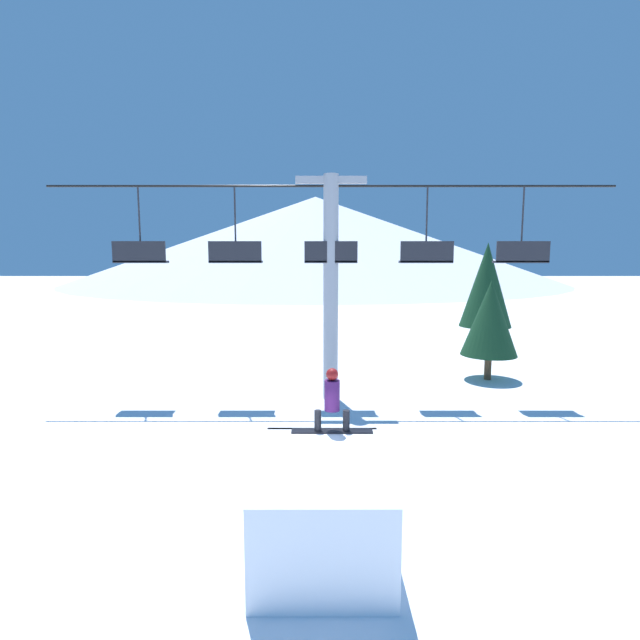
% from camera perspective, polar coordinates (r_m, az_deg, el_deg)
% --- Properties ---
extents(ground_plane, '(220.00, 220.00, 0.00)m').
position_cam_1_polar(ground_plane, '(9.45, -5.74, -25.14)').
color(ground_plane, white).
extents(mountain_ridge, '(86.89, 86.89, 15.54)m').
position_cam_1_polar(mountain_ridge, '(93.35, -0.70, 9.16)').
color(mountain_ridge, silver).
rests_on(mountain_ridge, ground_plane).
extents(snow_ramp, '(2.19, 3.25, 1.62)m').
position_cam_1_polar(snow_ramp, '(9.13, 0.10, -20.45)').
color(snow_ramp, white).
rests_on(snow_ramp, ground_plane).
extents(snowboarder, '(1.60, 0.30, 1.28)m').
position_cam_1_polar(snowboarder, '(9.89, 1.21, -9.22)').
color(snowboarder, black).
rests_on(snowboarder, snow_ramp).
extents(chairlift, '(19.19, 0.51, 7.78)m').
position_cam_1_polar(chairlift, '(17.23, 1.06, 5.59)').
color(chairlift, '#9E9EA3').
rests_on(chairlift, ground_plane).
extents(pine_tree_near, '(2.25, 2.25, 4.07)m').
position_cam_1_polar(pine_tree_near, '(21.27, 18.67, 0.20)').
color(pine_tree_near, '#4C3823').
rests_on(pine_tree_near, ground_plane).
extents(pine_tree_far, '(2.72, 2.72, 5.73)m').
position_cam_1_polar(pine_tree_far, '(28.10, 18.31, 3.83)').
color(pine_tree_far, '#4C3823').
rests_on(pine_tree_far, ground_plane).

